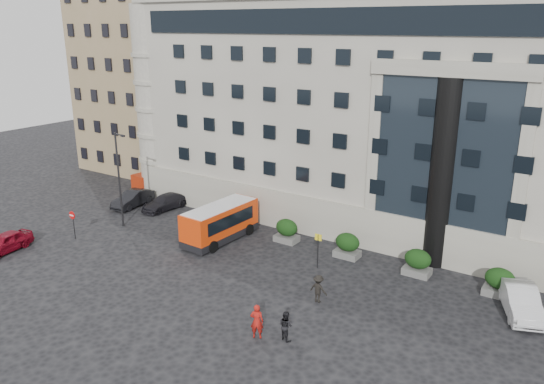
{
  "coord_description": "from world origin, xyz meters",
  "views": [
    {
      "loc": [
        21.44,
        -24.69,
        16.19
      ],
      "look_at": [
        1.91,
        4.68,
        5.0
      ],
      "focal_mm": 35.0,
      "sensor_mm": 36.0,
      "label": 1
    }
  ],
  "objects_px": {
    "hedge_c": "(347,245)",
    "hedge_e": "(499,282)",
    "hedge_d": "(418,262)",
    "parked_car_c": "(165,202)",
    "hedge_a": "(233,217)",
    "bus_stop_sign": "(318,245)",
    "parked_car_b": "(133,199)",
    "pedestrian_c": "(318,289)",
    "hedge_b": "(287,230)",
    "no_entry_sign": "(73,219)",
    "parked_car_a": "(4,243)",
    "red_truck": "(157,176)",
    "street_lamp": "(119,176)",
    "minibus": "(220,221)",
    "pedestrian_b": "(286,325)",
    "white_taxi": "(520,300)",
    "pedestrian_a": "(257,321)",
    "parked_car_d": "(220,185)"
  },
  "relations": [
    {
      "from": "parked_car_c",
      "to": "hedge_e",
      "type": "bearing_deg",
      "value": 6.44
    },
    {
      "from": "street_lamp",
      "to": "bus_stop_sign",
      "type": "relative_size",
      "value": 3.17
    },
    {
      "from": "hedge_a",
      "to": "no_entry_sign",
      "type": "height_order",
      "value": "no_entry_sign"
    },
    {
      "from": "hedge_d",
      "to": "parked_car_a",
      "type": "bearing_deg",
      "value": -153.69
    },
    {
      "from": "hedge_b",
      "to": "street_lamp",
      "type": "height_order",
      "value": "street_lamp"
    },
    {
      "from": "parked_car_a",
      "to": "parked_car_d",
      "type": "distance_m",
      "value": 21.03
    },
    {
      "from": "hedge_d",
      "to": "hedge_e",
      "type": "xyz_separation_m",
      "value": [
        5.2,
        0.0,
        0.0
      ]
    },
    {
      "from": "minibus",
      "to": "parked_car_b",
      "type": "relative_size",
      "value": 1.52
    },
    {
      "from": "hedge_e",
      "to": "parked_car_c",
      "type": "relative_size",
      "value": 0.4
    },
    {
      "from": "hedge_a",
      "to": "hedge_e",
      "type": "relative_size",
      "value": 1.0
    },
    {
      "from": "hedge_a",
      "to": "minibus",
      "type": "relative_size",
      "value": 0.27
    },
    {
      "from": "no_entry_sign",
      "to": "hedge_c",
      "type": "bearing_deg",
      "value": 24.49
    },
    {
      "from": "hedge_e",
      "to": "minibus",
      "type": "xyz_separation_m",
      "value": [
        -20.09,
        -2.6,
        0.62
      ]
    },
    {
      "from": "parked_car_c",
      "to": "pedestrian_b",
      "type": "height_order",
      "value": "pedestrian_b"
    },
    {
      "from": "hedge_d",
      "to": "parked_car_c",
      "type": "bearing_deg",
      "value": 179.34
    },
    {
      "from": "hedge_d",
      "to": "red_truck",
      "type": "bearing_deg",
      "value": 171.05
    },
    {
      "from": "hedge_a",
      "to": "parked_car_b",
      "type": "bearing_deg",
      "value": -175.9
    },
    {
      "from": "hedge_a",
      "to": "bus_stop_sign",
      "type": "relative_size",
      "value": 0.73
    },
    {
      "from": "red_truck",
      "to": "parked_car_b",
      "type": "height_order",
      "value": "red_truck"
    },
    {
      "from": "hedge_b",
      "to": "pedestrian_a",
      "type": "relative_size",
      "value": 0.93
    },
    {
      "from": "bus_stop_sign",
      "to": "parked_car_d",
      "type": "distance_m",
      "value": 19.87
    },
    {
      "from": "hedge_d",
      "to": "pedestrian_c",
      "type": "distance_m",
      "value": 7.89
    },
    {
      "from": "hedge_a",
      "to": "street_lamp",
      "type": "bearing_deg",
      "value": -148.84
    },
    {
      "from": "hedge_c",
      "to": "pedestrian_a",
      "type": "xyz_separation_m",
      "value": [
        0.54,
        -12.15,
        0.06
      ]
    },
    {
      "from": "minibus",
      "to": "red_truck",
      "type": "bearing_deg",
      "value": 155.71
    },
    {
      "from": "parked_car_a",
      "to": "parked_car_b",
      "type": "xyz_separation_m",
      "value": [
        0.06,
        12.46,
        0.01
      ]
    },
    {
      "from": "parked_car_d",
      "to": "hedge_d",
      "type": "bearing_deg",
      "value": -12.12
    },
    {
      "from": "red_truck",
      "to": "pedestrian_b",
      "type": "height_order",
      "value": "red_truck"
    },
    {
      "from": "bus_stop_sign",
      "to": "red_truck",
      "type": "distance_m",
      "value": 24.12
    },
    {
      "from": "red_truck",
      "to": "pedestrian_a",
      "type": "xyz_separation_m",
      "value": [
        24.4,
        -16.73,
        -0.29
      ]
    },
    {
      "from": "minibus",
      "to": "pedestrian_b",
      "type": "relative_size",
      "value": 4.1
    },
    {
      "from": "hedge_d",
      "to": "parked_car_b",
      "type": "xyz_separation_m",
      "value": [
        -26.76,
        -0.8,
        -0.19
      ]
    },
    {
      "from": "parked_car_a",
      "to": "white_taxi",
      "type": "xyz_separation_m",
      "value": [
        33.5,
        11.73,
        0.1
      ]
    },
    {
      "from": "parked_car_a",
      "to": "red_truck",
      "type": "bearing_deg",
      "value": 88.73
    },
    {
      "from": "hedge_e",
      "to": "pedestrian_a",
      "type": "relative_size",
      "value": 0.93
    },
    {
      "from": "hedge_a",
      "to": "bus_stop_sign",
      "type": "bearing_deg",
      "value": -16.42
    },
    {
      "from": "hedge_b",
      "to": "parked_car_b",
      "type": "distance_m",
      "value": 16.38
    },
    {
      "from": "hedge_c",
      "to": "hedge_e",
      "type": "relative_size",
      "value": 1.0
    },
    {
      "from": "hedge_e",
      "to": "street_lamp",
      "type": "bearing_deg",
      "value": -170.52
    },
    {
      "from": "parked_car_b",
      "to": "pedestrian_c",
      "type": "relative_size",
      "value": 2.55
    },
    {
      "from": "street_lamp",
      "to": "no_entry_sign",
      "type": "bearing_deg",
      "value": -104.72
    },
    {
      "from": "street_lamp",
      "to": "hedge_a",
      "type": "bearing_deg",
      "value": 31.16
    },
    {
      "from": "hedge_b",
      "to": "no_entry_sign",
      "type": "relative_size",
      "value": 0.79
    },
    {
      "from": "hedge_a",
      "to": "parked_car_d",
      "type": "bearing_deg",
      "value": 135.27
    },
    {
      "from": "white_taxi",
      "to": "pedestrian_a",
      "type": "distance_m",
      "value": 15.54
    },
    {
      "from": "street_lamp",
      "to": "bus_stop_sign",
      "type": "xyz_separation_m",
      "value": [
        17.44,
        2.0,
        -2.64
      ]
    },
    {
      "from": "parked_car_b",
      "to": "pedestrian_c",
      "type": "height_order",
      "value": "pedestrian_c"
    },
    {
      "from": "red_truck",
      "to": "hedge_a",
      "type": "bearing_deg",
      "value": -11.92
    },
    {
      "from": "parked_car_c",
      "to": "pedestrian_b",
      "type": "xyz_separation_m",
      "value": [
        20.42,
        -11.71,
        0.16
      ]
    },
    {
      "from": "hedge_b",
      "to": "no_entry_sign",
      "type": "height_order",
      "value": "no_entry_sign"
    }
  ]
}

